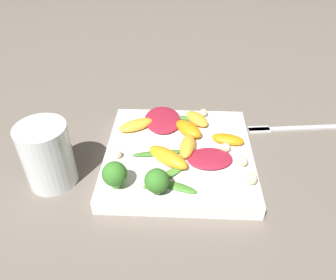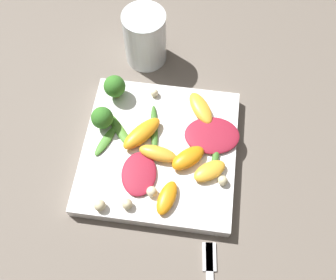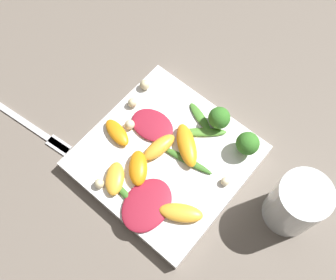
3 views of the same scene
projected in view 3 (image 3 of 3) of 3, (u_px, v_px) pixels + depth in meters
name	position (u px, v px, depth m)	size (l,w,h in m)	color
ground_plane	(166.00, 160.00, 0.68)	(2.40, 2.40, 0.00)	#6B6056
plate	(166.00, 158.00, 0.67)	(0.26, 0.26, 0.03)	white
drinking_glass	(296.00, 204.00, 0.59)	(0.08, 0.08, 0.11)	white
fork	(35.00, 129.00, 0.70)	(0.20, 0.04, 0.01)	silver
radicchio_leaf_0	(147.00, 205.00, 0.61)	(0.08, 0.10, 0.01)	maroon
radicchio_leaf_1	(152.00, 125.00, 0.67)	(0.08, 0.06, 0.01)	maroon
orange_segment_0	(187.00, 145.00, 0.65)	(0.08, 0.07, 0.02)	orange
orange_segment_1	(117.00, 133.00, 0.66)	(0.06, 0.04, 0.02)	orange
orange_segment_2	(115.00, 179.00, 0.63)	(0.06, 0.06, 0.02)	#FCAD33
orange_segment_3	(138.00, 168.00, 0.63)	(0.06, 0.07, 0.02)	orange
orange_segment_4	(181.00, 213.00, 0.61)	(0.07, 0.06, 0.02)	#FCAD33
orange_segment_5	(159.00, 147.00, 0.65)	(0.04, 0.07, 0.02)	#FCAD33
broccoli_floret_0	(219.00, 118.00, 0.66)	(0.04, 0.04, 0.04)	#7A9E51
broccoli_floret_1	(248.00, 144.00, 0.63)	(0.04, 0.04, 0.05)	#84AD5B
arugula_sprig_0	(203.00, 132.00, 0.67)	(0.07, 0.06, 0.01)	#518E33
arugula_sprig_1	(124.00, 193.00, 0.62)	(0.07, 0.02, 0.01)	#3D7528
arugula_sprig_2	(199.00, 116.00, 0.68)	(0.06, 0.04, 0.01)	#47842D
arugula_sprig_3	(187.00, 160.00, 0.65)	(0.09, 0.03, 0.01)	#3D7528
macadamia_nut_0	(99.00, 183.00, 0.63)	(0.02, 0.02, 0.02)	beige
macadamia_nut_1	(145.00, 85.00, 0.70)	(0.02, 0.02, 0.02)	beige
macadamia_nut_2	(225.00, 181.00, 0.63)	(0.01, 0.01, 0.01)	beige
macadamia_nut_3	(132.00, 123.00, 0.67)	(0.02, 0.02, 0.02)	beige
macadamia_nut_4	(132.00, 103.00, 0.69)	(0.02, 0.02, 0.02)	beige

